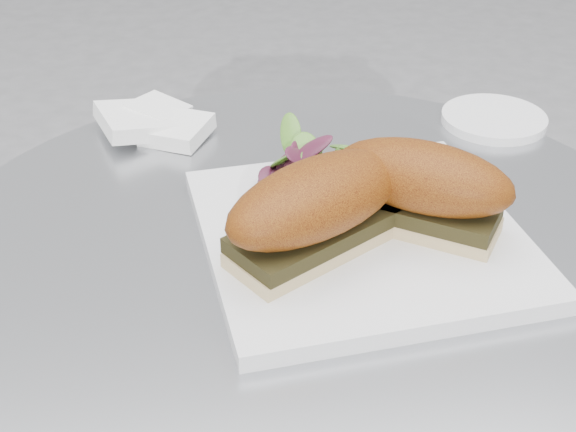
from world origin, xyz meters
name	(u,v)px	position (x,y,z in m)	size (l,w,h in m)	color
plate	(361,236)	(0.05, 0.00, 0.74)	(0.28, 0.28, 0.02)	white
sandwich_left	(317,207)	(0.00, -0.02, 0.79)	(0.19, 0.16, 0.08)	#D2AF83
sandwich_right	(423,186)	(0.10, 0.00, 0.79)	(0.17, 0.15, 0.08)	#D2AF83
salad	(303,162)	(0.01, 0.08, 0.77)	(0.10, 0.10, 0.05)	#609430
napkin	(159,128)	(-0.13, 0.24, 0.74)	(0.11, 0.11, 0.02)	white
saucer	(494,119)	(0.25, 0.22, 0.74)	(0.12, 0.12, 0.01)	white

